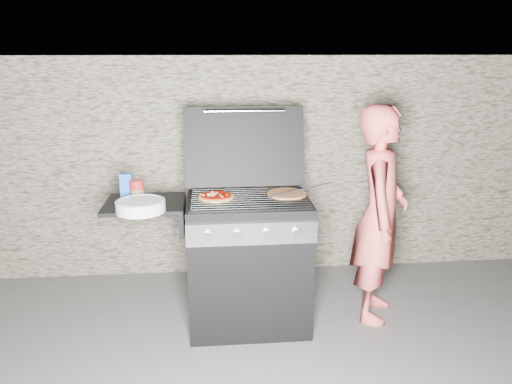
{
  "coord_description": "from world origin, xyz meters",
  "views": [
    {
      "loc": [
        -0.24,
        -3.11,
        1.84
      ],
      "look_at": [
        0.05,
        0.0,
        0.95
      ],
      "focal_mm": 35.0,
      "sensor_mm": 36.0,
      "label": 1
    }
  ],
  "objects": [
    {
      "name": "tongs",
      "position": [
        0.34,
        0.0,
        0.96
      ],
      "size": [
        0.44,
        0.08,
        0.09
      ],
      "primitive_type": "cylinder",
      "rotation": [
        0.0,
        1.4,
        0.15
      ],
      "color": "black",
      "rests_on": "gas_grill"
    },
    {
      "name": "plate_stack",
      "position": [
        -0.67,
        -0.19,
        0.94
      ],
      "size": [
        0.34,
        0.34,
        0.07
      ],
      "primitive_type": "cylinder",
      "rotation": [
        0.0,
        0.0,
        -0.18
      ],
      "color": "silver",
      "rests_on": "gas_grill"
    },
    {
      "name": "ground",
      "position": [
        0.0,
        0.0,
        0.0
      ],
      "size": [
        50.0,
        50.0,
        0.0
      ],
      "primitive_type": "plane",
      "color": "#565350"
    },
    {
      "name": "blue_carton",
      "position": [
        -0.79,
        0.1,
        0.99
      ],
      "size": [
        0.08,
        0.05,
        0.17
      ],
      "primitive_type": "cube",
      "rotation": [
        0.0,
        0.0,
        0.01
      ],
      "color": "blue",
      "rests_on": "gas_grill"
    },
    {
      "name": "stone_wall",
      "position": [
        0.0,
        1.05,
        0.9
      ],
      "size": [
        8.0,
        0.35,
        1.8
      ],
      "primitive_type": "cube",
      "color": "gray",
      "rests_on": "ground"
    },
    {
      "name": "pizza_topped",
      "position": [
        -0.21,
        0.02,
        0.92
      ],
      "size": [
        0.28,
        0.28,
        0.03
      ],
      "primitive_type": null,
      "rotation": [
        0.0,
        0.0,
        -0.25
      ],
      "color": "gold",
      "rests_on": "gas_grill"
    },
    {
      "name": "sauce_jar",
      "position": [
        -0.72,
        0.04,
        0.97
      ],
      "size": [
        0.11,
        0.11,
        0.14
      ],
      "primitive_type": "cylinder",
      "rotation": [
        0.0,
        0.0,
        -0.41
      ],
      "color": "maroon",
      "rests_on": "gas_grill"
    },
    {
      "name": "gas_grill",
      "position": [
        -0.25,
        0.0,
        0.46
      ],
      "size": [
        1.34,
        0.79,
        0.91
      ],
      "primitive_type": null,
      "color": "black",
      "rests_on": "ground"
    },
    {
      "name": "person",
      "position": [
        0.91,
        0.04,
        0.75
      ],
      "size": [
        0.54,
        0.64,
        1.5
      ],
      "primitive_type": "imported",
      "rotation": [
        0.0,
        0.0,
        1.2
      ],
      "color": "#E35653",
      "rests_on": "ground"
    },
    {
      "name": "pizza_plain",
      "position": [
        0.26,
        0.05,
        0.92
      ],
      "size": [
        0.3,
        0.3,
        0.01
      ],
      "primitive_type": "cylinder",
      "rotation": [
        0.0,
        0.0,
        0.17
      ],
      "color": "tan",
      "rests_on": "gas_grill"
    }
  ]
}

